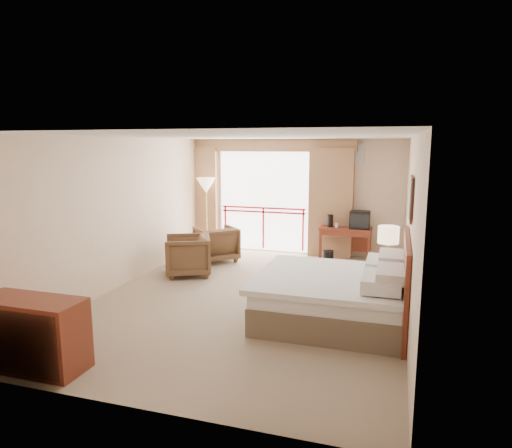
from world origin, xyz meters
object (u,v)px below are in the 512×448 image
(desk, at_px, (346,234))
(wastebasket, at_px, (328,257))
(bed, at_px, (335,296))
(armchair_near, at_px, (188,275))
(side_table, at_px, (197,250))
(tv, at_px, (360,220))
(armchair_far, at_px, (216,261))
(floor_lamp, at_px, (206,188))
(nightstand, at_px, (386,282))
(table_lamp, at_px, (388,235))
(dresser, at_px, (32,334))

(desk, xyz_separation_m, wastebasket, (-0.32, -0.49, -0.44))
(bed, xyz_separation_m, wastebasket, (-0.57, 3.22, -0.23))
(armchair_near, xyz_separation_m, side_table, (-0.12, 0.69, 0.35))
(armchair_near, bearing_deg, tv, 98.43)
(bed, xyz_separation_m, armchair_far, (-3.01, 2.75, -0.38))
(bed, relative_size, desk, 1.86)
(side_table, xyz_separation_m, floor_lamp, (-0.36, 1.37, 1.18))
(wastebasket, bearing_deg, bed, -79.88)
(nightstand, bearing_deg, floor_lamp, 151.85)
(armchair_near, distance_m, side_table, 0.79)
(desk, bearing_deg, wastebasket, -120.34)
(table_lamp, height_order, tv, table_lamp)
(table_lamp, relative_size, desk, 0.53)
(dresser, bearing_deg, bed, 42.14)
(armchair_far, bearing_deg, wastebasket, 147.27)
(tv, height_order, wastebasket, tv)
(nightstand, bearing_deg, tv, 105.99)
(armchair_far, distance_m, armchair_near, 1.23)
(bed, bearing_deg, tv, 89.36)
(nightstand, height_order, dresser, dresser)
(tv, bearing_deg, bed, -99.91)
(desk, bearing_deg, armchair_near, -140.20)
(armchair_far, bearing_deg, armchair_near, 41.07)
(tv, distance_m, side_table, 3.63)
(nightstand, xyz_separation_m, table_lamp, (0.00, 0.05, 0.78))
(nightstand, height_order, floor_lamp, floor_lamp)
(bed, distance_m, nightstand, 1.36)
(bed, distance_m, dresser, 4.04)
(desk, distance_m, tv, 0.47)
(side_table, bearing_deg, armchair_near, -80.38)
(table_lamp, distance_m, tv, 2.53)
(nightstand, relative_size, side_table, 1.20)
(nightstand, distance_m, table_lamp, 0.78)
(table_lamp, height_order, dresser, table_lamp)
(desk, xyz_separation_m, armchair_far, (-2.75, -0.96, -0.58))
(armchair_near, relative_size, floor_lamp, 0.49)
(armchair_far, xyz_separation_m, armchair_near, (-0.11, -1.22, 0.00))
(tv, height_order, armchair_near, tv)
(armchair_far, height_order, floor_lamp, floor_lamp)
(nightstand, xyz_separation_m, wastebasket, (-1.27, 2.06, -0.16))
(nightstand, xyz_separation_m, floor_lamp, (-4.29, 2.42, 1.23))
(tv, bearing_deg, table_lamp, -84.33)
(armchair_near, relative_size, dresser, 0.70)
(dresser, bearing_deg, table_lamp, 47.63)
(bed, bearing_deg, nightstand, 59.28)
(table_lamp, bearing_deg, bed, -119.68)
(tv, bearing_deg, dresser, -126.57)
(wastebasket, bearing_deg, floor_lamp, 173.05)
(wastebasket, bearing_deg, armchair_near, -146.37)
(table_lamp, relative_size, wastebasket, 2.09)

